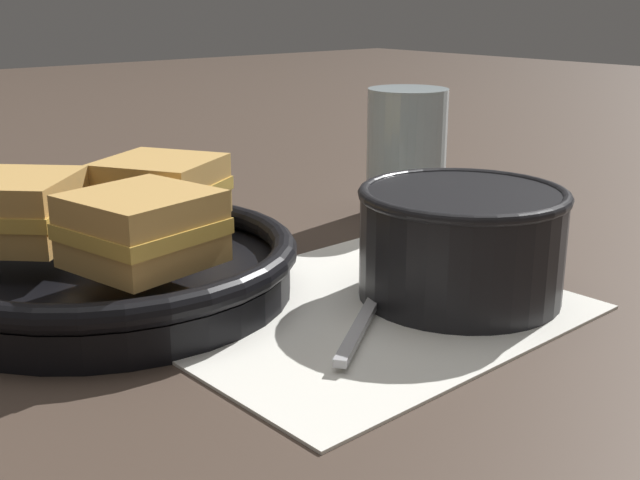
{
  "coord_description": "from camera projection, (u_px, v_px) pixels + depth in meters",
  "views": [
    {
      "loc": [
        -0.34,
        -0.41,
        0.2
      ],
      "look_at": [
        0.0,
        -0.0,
        0.04
      ],
      "focal_mm": 45.0,
      "sensor_mm": 36.0,
      "label": 1
    }
  ],
  "objects": [
    {
      "name": "sandwich_near_left",
      "position": [
        15.0,
        210.0,
        0.54
      ],
      "size": [
        0.11,
        0.11,
        0.05
      ],
      "rotation": [
        0.0,
        0.0,
        3.93
      ],
      "color": "tan",
      "rests_on": "skillet"
    },
    {
      "name": "napkin",
      "position": [
        356.0,
        309.0,
        0.54
      ],
      "size": [
        0.28,
        0.24,
        0.0
      ],
      "color": "white",
      "rests_on": "ground_plane"
    },
    {
      "name": "sandwich_far_left",
      "position": [
        161.0,
        189.0,
        0.6
      ],
      "size": [
        0.11,
        0.11,
        0.05
      ],
      "rotation": [
        0.0,
        0.0,
        8.38
      ],
      "color": "tan",
      "rests_on": "skillet"
    },
    {
      "name": "sandwich_near_right",
      "position": [
        142.0,
        228.0,
        0.5
      ],
      "size": [
        0.1,
        0.09,
        0.05
      ],
      "rotation": [
        0.0,
        0.0,
        6.48
      ],
      "color": "tan",
      "rests_on": "skillet"
    },
    {
      "name": "ground_plane",
      "position": [
        313.0,
        299.0,
        0.56
      ],
      "size": [
        4.0,
        4.0,
        0.0
      ],
      "primitive_type": "plane",
      "color": "#47382D"
    },
    {
      "name": "spoon",
      "position": [
        377.0,
        294.0,
        0.55
      ],
      "size": [
        0.14,
        0.11,
        0.01
      ],
      "rotation": [
        0.0,
        0.0,
        0.62
      ],
      "color": "#B7B7BC",
      "rests_on": "napkin"
    },
    {
      "name": "skillet",
      "position": [
        112.0,
        268.0,
        0.56
      ],
      "size": [
        0.26,
        0.26,
        0.04
      ],
      "color": "black",
      "rests_on": "ground_plane"
    },
    {
      "name": "soup_bowl",
      "position": [
        461.0,
        237.0,
        0.55
      ],
      "size": [
        0.14,
        0.14,
        0.08
      ],
      "color": "black",
      "rests_on": "ground_plane"
    },
    {
      "name": "drinking_glass",
      "position": [
        406.0,
        153.0,
        0.76
      ],
      "size": [
        0.08,
        0.08,
        0.12
      ],
      "color": "silver",
      "rests_on": "ground_plane"
    }
  ]
}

